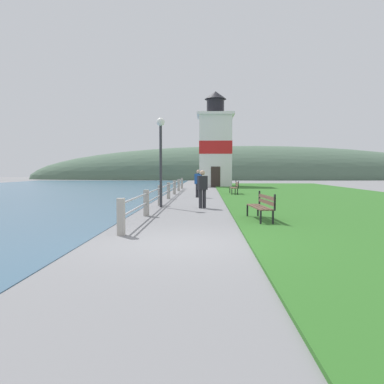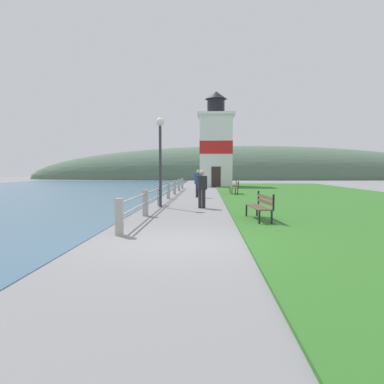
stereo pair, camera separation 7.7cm
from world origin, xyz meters
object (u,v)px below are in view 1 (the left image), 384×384
at_px(park_bench_near, 262,205).
at_px(park_bench_midway, 235,187).
at_px(lamp_post, 161,146).
at_px(person_strolling, 198,182).
at_px(person_by_railing, 202,188).
at_px(lighthouse, 215,146).

bearing_deg(park_bench_near, park_bench_midway, -96.38).
bearing_deg(lamp_post, person_strolling, 75.64).
bearing_deg(person_by_railing, lighthouse, -29.05).
bearing_deg(person_strolling, park_bench_midway, -14.34).
distance_m(park_bench_near, person_strolling, 10.81).
xyz_separation_m(park_bench_midway, person_by_railing, (-2.11, -8.97, 0.36)).
xyz_separation_m(park_bench_near, lighthouse, (-0.86, 25.95, 3.59)).
distance_m(park_bench_midway, person_strolling, 3.55).
height_order(lighthouse, person_strolling, lighthouse).
distance_m(lighthouse, lamp_post, 21.68).
relative_size(park_bench_near, person_by_railing, 1.19).
bearing_deg(park_bench_midway, person_strolling, 45.85).
xyz_separation_m(person_by_railing, lamp_post, (-1.85, 0.36, 1.85)).
bearing_deg(person_by_railing, park_bench_near, 178.98).
bearing_deg(person_strolling, lighthouse, 23.57).
bearing_deg(park_bench_midway, person_by_railing, 75.78).
distance_m(park_bench_midway, lighthouse, 13.35).
relative_size(park_bench_near, lamp_post, 0.50).
height_order(person_strolling, person_by_railing, person_strolling).
distance_m(person_strolling, person_by_railing, 6.40).
bearing_deg(park_bench_near, lighthouse, -93.83).
height_order(person_strolling, lamp_post, lamp_post).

